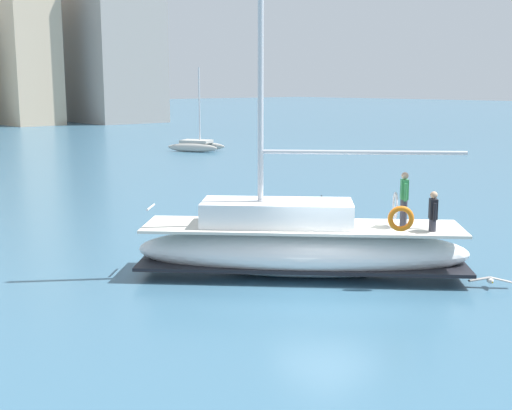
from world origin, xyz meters
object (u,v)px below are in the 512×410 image
at_px(main_sailboat, 299,245).
at_px(moored_sloop_far, 196,145).
at_px(seagull, 490,280).
at_px(mooring_buoy, 321,209).

xyz_separation_m(main_sailboat, moored_sloop_far, (19.54, 31.44, -0.36)).
bearing_deg(main_sailboat, seagull, -55.56).
height_order(main_sailboat, seagull, main_sailboat).
xyz_separation_m(moored_sloop_far, mooring_buoy, (-12.34, -25.63, -0.30)).
bearing_deg(mooring_buoy, main_sailboat, -141.12).
relative_size(moored_sloop_far, mooring_buoy, 6.92).
distance_m(main_sailboat, seagull, 5.35).
distance_m(moored_sloop_far, mooring_buoy, 28.45).
bearing_deg(seagull, mooring_buoy, 67.58).
height_order(moored_sloop_far, seagull, moored_sloop_far).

